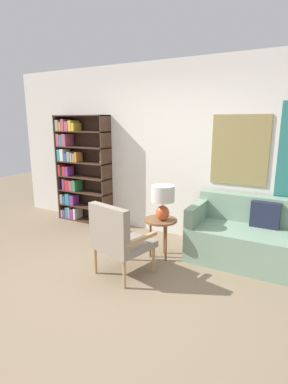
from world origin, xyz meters
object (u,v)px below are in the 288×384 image
Objects in this scene: couch at (262,240)px; side_table at (160,224)px; bookshelf at (77,170)px; armchair at (117,236)px; table_lamp at (163,198)px.

side_table is at bearing -159.35° from couch.
bookshelf reaches higher than side_table.
armchair is at bearing -106.23° from side_table.
side_table is (2.03, -0.72, -0.48)m from bookshelf.
table_lamp reaches higher than side_table.
bookshelf reaches higher than couch.
bookshelf reaches higher than table_lamp.
bookshelf is 1.06× the size of couch.
table_lamp is (2.07, -0.75, -0.11)m from bookshelf.
table_lamp reaches higher than couch.
armchair is (1.82, -1.44, -0.43)m from bookshelf.
bookshelf is at bearing 175.41° from couch.
table_lamp is at bearing -19.84° from bookshelf.
table_lamp is (-1.19, -0.49, 0.52)m from couch.
bookshelf is at bearing 160.16° from table_lamp.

